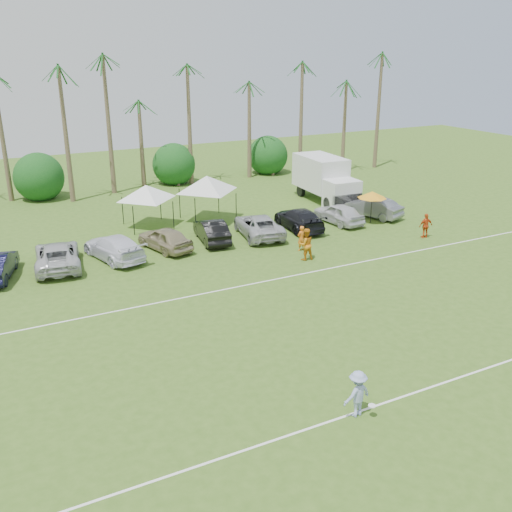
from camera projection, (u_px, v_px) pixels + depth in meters
name	position (u px, v px, depth m)	size (l,w,h in m)	color
ground	(405.00, 442.00, 18.53)	(120.00, 120.00, 0.00)	#3C5D1C
field_lines	(283.00, 337.00, 25.20)	(80.00, 12.10, 0.01)	white
palm_tree_4	(57.00, 108.00, 45.96)	(2.40, 2.40, 8.90)	brown
palm_tree_5	(106.00, 95.00, 47.38)	(2.40, 2.40, 9.90)	brown
palm_tree_6	(151.00, 83.00, 48.80)	(2.40, 2.40, 10.90)	brown
palm_tree_7	(195.00, 71.00, 50.22)	(2.40, 2.40, 11.90)	brown
palm_tree_8	(246.00, 99.00, 53.26)	(2.40, 2.40, 8.90)	brown
palm_tree_9	(292.00, 88.00, 55.10)	(2.40, 2.40, 9.90)	brown
palm_tree_10	(335.00, 78.00, 56.95)	(2.40, 2.40, 10.90)	brown
palm_tree_11	(368.00, 68.00, 58.38)	(2.40, 2.40, 11.90)	brown
bush_tree_1	(38.00, 177.00, 47.90)	(4.00, 4.00, 4.00)	brown
bush_tree_2	(174.00, 164.00, 53.05)	(4.00, 4.00, 4.00)	brown
bush_tree_3	(268.00, 156.00, 57.34)	(4.00, 4.00, 4.00)	brown
sideline_player_a	(301.00, 238.00, 35.72)	(0.59, 0.38, 1.61)	orange
sideline_player_b	(306.00, 244.00, 34.09)	(0.95, 0.74, 1.95)	orange
sideline_player_c	(426.00, 226.00, 38.11)	(0.98, 0.41, 1.67)	#CD4716
box_truck	(325.00, 178.00, 46.92)	(3.01, 7.10, 3.59)	white
canopy_tent_left	(146.00, 185.00, 39.71)	(4.37, 4.37, 3.54)	black
canopy_tent_right	(207.00, 176.00, 41.03)	(4.84, 4.84, 3.92)	black
market_umbrella	(372.00, 195.00, 40.91)	(2.10, 2.10, 2.34)	black
frisbee_player	(357.00, 394.00, 19.58)	(1.18, 0.87, 1.73)	#97A6D7
parked_car_2	(57.00, 255.00, 32.97)	(2.44, 5.29, 1.47)	silver
parked_car_3	(114.00, 247.00, 34.31)	(2.06, 5.07, 1.47)	white
parked_car_4	(165.00, 239.00, 35.87)	(1.74, 4.32, 1.47)	#9C8F6B
parked_car_5	(212.00, 231.00, 37.43)	(1.56, 4.46, 1.47)	black
parked_car_6	(259.00, 225.00, 38.50)	(2.44, 5.29, 1.47)	#B5B5B8
parked_car_7	(299.00, 219.00, 40.01)	(2.06, 5.07, 1.47)	black
parked_car_8	(339.00, 213.00, 41.30)	(1.74, 4.32, 1.47)	silver
parked_car_9	(373.00, 207.00, 42.84)	(1.56, 4.46, 1.47)	slate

